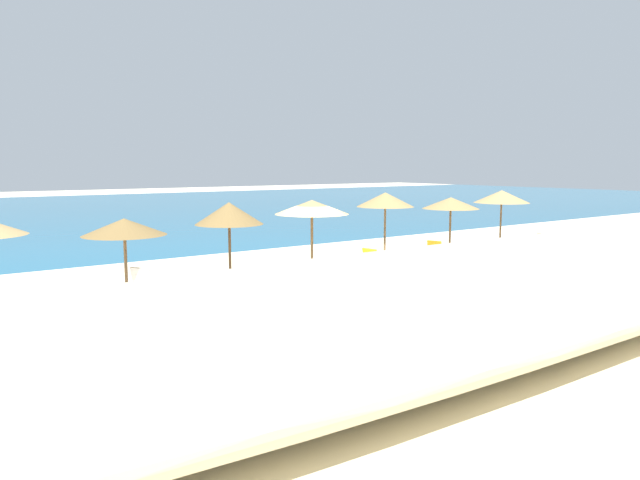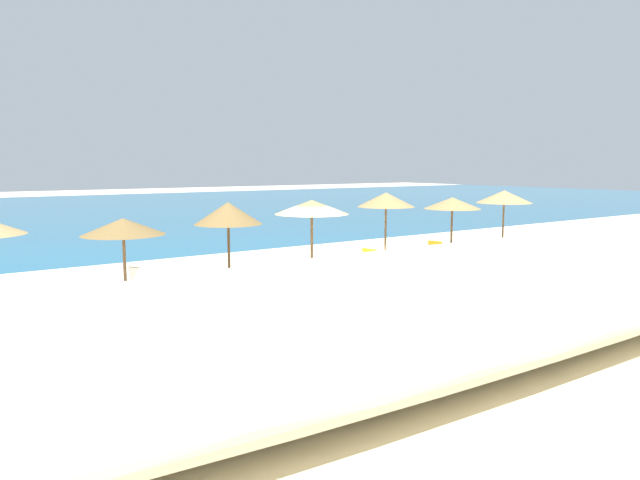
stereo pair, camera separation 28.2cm
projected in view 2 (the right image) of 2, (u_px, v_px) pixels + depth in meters
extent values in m
plane|color=beige|center=(314.00, 281.00, 19.68)|extent=(160.00, 160.00, 0.00)
cube|color=#1E6B93|center=(70.00, 212.00, 48.53)|extent=(160.00, 56.10, 0.01)
ellipsoid|color=beige|center=(460.00, 295.00, 13.05)|extent=(45.34, 7.31, 2.01)
cylinder|color=brown|center=(125.00, 267.00, 16.48)|extent=(0.09, 0.09, 2.09)
cone|color=olive|center=(123.00, 227.00, 16.34)|extent=(2.31, 2.31, 0.47)
cylinder|color=brown|center=(229.00, 256.00, 18.03)|extent=(0.08, 0.08, 2.24)
cone|color=olive|center=(228.00, 213.00, 17.86)|extent=(2.08, 2.08, 0.68)
cylinder|color=brown|center=(312.00, 244.00, 20.24)|extent=(0.09, 0.09, 2.36)
cone|color=tan|center=(312.00, 207.00, 20.08)|extent=(2.55, 2.55, 0.49)
cylinder|color=brown|center=(385.00, 236.00, 22.09)|extent=(0.08, 0.08, 2.48)
cone|color=#9E7F4C|center=(386.00, 200.00, 21.92)|extent=(2.15, 2.15, 0.54)
cylinder|color=brown|center=(451.00, 233.00, 23.86)|extent=(0.08, 0.08, 2.27)
cone|color=#9E7F4C|center=(452.00, 203.00, 23.71)|extent=(2.30, 2.30, 0.46)
cylinder|color=brown|center=(503.00, 226.00, 25.96)|extent=(0.08, 0.08, 2.37)
cone|color=tan|center=(504.00, 197.00, 25.79)|extent=(2.42, 2.42, 0.55)
cube|color=orange|center=(428.00, 263.00, 21.58)|extent=(1.40, 0.93, 0.07)
cube|color=orange|center=(436.00, 251.00, 22.01)|extent=(0.39, 0.60, 0.77)
cylinder|color=silver|center=(415.00, 269.00, 21.31)|extent=(0.04, 0.04, 0.26)
cylinder|color=silver|center=(427.00, 270.00, 21.02)|extent=(0.04, 0.04, 0.26)
cylinder|color=silver|center=(429.00, 265.00, 22.18)|extent=(0.04, 0.04, 0.26)
cylinder|color=silver|center=(441.00, 266.00, 21.90)|extent=(0.04, 0.04, 0.26)
cube|color=white|center=(124.00, 299.00, 15.64)|extent=(1.62, 1.34, 0.07)
cube|color=white|center=(141.00, 280.00, 16.24)|extent=(0.55, 0.69, 0.76)
cylinder|color=silver|center=(98.00, 310.00, 15.20)|extent=(0.04, 0.04, 0.30)
cylinder|color=silver|center=(115.00, 312.00, 14.98)|extent=(0.04, 0.04, 0.30)
cylinder|color=silver|center=(132.00, 300.00, 16.35)|extent=(0.04, 0.04, 0.30)
cylinder|color=silver|center=(148.00, 302.00, 16.13)|extent=(0.04, 0.04, 0.30)
cube|color=white|center=(529.00, 249.00, 24.97)|extent=(1.49, 1.19, 0.07)
cube|color=white|center=(544.00, 241.00, 24.99)|extent=(0.46, 0.61, 0.67)
cylinder|color=silver|center=(513.00, 252.00, 25.18)|extent=(0.04, 0.04, 0.31)
cylinder|color=silver|center=(518.00, 254.00, 24.69)|extent=(0.04, 0.04, 0.31)
cylinder|color=silver|center=(539.00, 252.00, 25.30)|extent=(0.04, 0.04, 0.31)
cylinder|color=silver|center=(545.00, 254.00, 24.80)|extent=(0.04, 0.04, 0.31)
cube|color=yellow|center=(357.00, 272.00, 19.74)|extent=(1.63, 0.87, 0.07)
cube|color=yellow|center=(371.00, 259.00, 20.21)|extent=(0.41, 0.66, 0.73)
cylinder|color=silver|center=(338.00, 279.00, 19.49)|extent=(0.04, 0.04, 0.26)
cylinder|color=silver|center=(350.00, 281.00, 19.12)|extent=(0.04, 0.04, 0.26)
cylinder|color=silver|center=(364.00, 274.00, 20.41)|extent=(0.04, 0.04, 0.26)
cylinder|color=silver|center=(376.00, 276.00, 20.04)|extent=(0.04, 0.04, 0.26)
cube|color=red|center=(582.00, 254.00, 24.45)|extent=(0.60, 0.60, 0.39)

